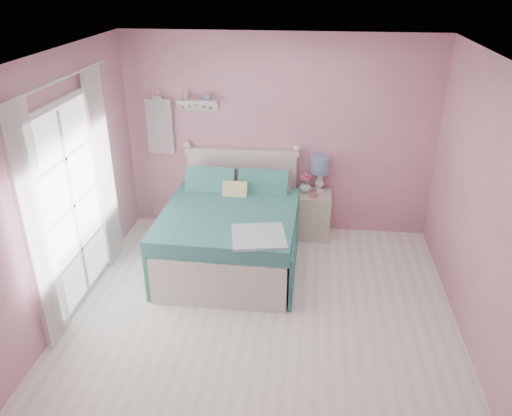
% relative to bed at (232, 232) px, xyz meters
% --- Properties ---
extents(floor, '(4.50, 4.50, 0.00)m').
position_rel_bed_xyz_m(floor, '(0.48, -1.27, -0.39)').
color(floor, silver).
rests_on(floor, ground).
extents(room_shell, '(4.50, 4.50, 4.50)m').
position_rel_bed_xyz_m(room_shell, '(0.48, -1.27, 1.19)').
color(room_shell, '#C07A8A').
rests_on(room_shell, floor).
extents(bed, '(1.57, 1.96, 1.12)m').
position_rel_bed_xyz_m(bed, '(0.00, 0.00, 0.00)').
color(bed, silver).
rests_on(bed, floor).
extents(nightstand, '(0.43, 0.43, 0.62)m').
position_rel_bed_xyz_m(nightstand, '(0.98, 0.74, -0.08)').
color(nightstand, beige).
rests_on(nightstand, floor).
extents(table_lamp, '(0.24, 0.24, 0.47)m').
position_rel_bed_xyz_m(table_lamp, '(1.03, 0.84, 0.56)').
color(table_lamp, white).
rests_on(table_lamp, nightstand).
extents(vase, '(0.18, 0.18, 0.17)m').
position_rel_bed_xyz_m(vase, '(0.85, 0.78, 0.31)').
color(vase, silver).
rests_on(vase, nightstand).
extents(teacup, '(0.14, 0.14, 0.09)m').
position_rel_bed_xyz_m(teacup, '(0.96, 0.63, 0.27)').
color(teacup, '#BE7F86').
rests_on(teacup, nightstand).
extents(roses, '(0.14, 0.11, 0.12)m').
position_rel_bed_xyz_m(roses, '(0.85, 0.77, 0.43)').
color(roses, '#D6497F').
rests_on(roses, vase).
extents(wall_shelf, '(0.50, 0.15, 0.25)m').
position_rel_bed_xyz_m(wall_shelf, '(-0.55, 0.92, 1.34)').
color(wall_shelf, silver).
rests_on(wall_shelf, room_shell).
extents(hanging_dress, '(0.34, 0.03, 0.72)m').
position_rel_bed_xyz_m(hanging_dress, '(-1.07, 0.91, 1.01)').
color(hanging_dress, white).
rests_on(hanging_dress, room_shell).
extents(french_door, '(0.04, 1.32, 2.16)m').
position_rel_bed_xyz_m(french_door, '(-1.49, -0.87, 0.68)').
color(french_door, silver).
rests_on(french_door, floor).
extents(curtain_near, '(0.04, 0.40, 2.32)m').
position_rel_bed_xyz_m(curtain_near, '(-1.44, -1.62, 0.79)').
color(curtain_near, white).
rests_on(curtain_near, floor).
extents(curtain_far, '(0.04, 0.40, 2.32)m').
position_rel_bed_xyz_m(curtain_far, '(-1.44, -0.13, 0.79)').
color(curtain_far, white).
rests_on(curtain_far, floor).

